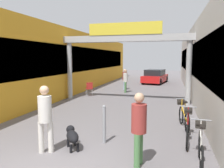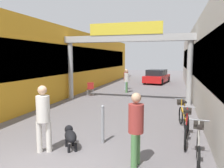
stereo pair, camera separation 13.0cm
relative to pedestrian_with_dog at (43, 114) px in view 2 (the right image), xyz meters
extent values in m
cube|color=gold|center=(-4.52, 9.99, 1.13)|extent=(3.00, 26.00, 4.26)
cube|color=black|center=(-3.04, 9.99, 1.34)|extent=(0.04, 23.40, 1.70)
cube|color=beige|center=(5.68, 9.99, 1.13)|extent=(3.00, 26.00, 4.26)
cube|color=black|center=(4.20, 9.99, 1.34)|extent=(0.04, 23.40, 1.70)
cylinder|color=#B2B2B2|center=(-2.77, 7.08, 0.65)|extent=(0.28, 0.28, 3.31)
cylinder|color=#B2B2B2|center=(3.93, 7.08, 0.65)|extent=(0.28, 0.28, 3.31)
cube|color=#B2B2B2|center=(0.58, 7.08, 2.49)|extent=(7.40, 0.44, 0.36)
cube|color=yellow|center=(0.58, 6.88, 2.99)|extent=(3.96, 0.10, 0.64)
cylinder|color=silver|center=(-0.11, -0.05, -0.60)|extent=(0.18, 0.18, 0.81)
cylinder|color=silver|center=(0.11, 0.05, -0.60)|extent=(0.18, 0.18, 0.81)
cylinder|color=silver|center=(0.00, 0.00, 0.15)|extent=(0.45, 0.45, 0.67)
sphere|color=tan|center=(0.00, 0.00, 0.63)|extent=(0.30, 0.30, 0.23)
cylinder|color=#4C7F47|center=(2.42, 0.04, -0.61)|extent=(0.16, 0.16, 0.78)
cylinder|color=#4C7F47|center=(2.39, -0.20, -0.61)|extent=(0.16, 0.16, 0.78)
cylinder|color=#99332D|center=(2.40, -0.08, 0.10)|extent=(0.38, 0.38, 0.65)
sphere|color=tan|center=(2.40, -0.08, 0.57)|extent=(0.25, 0.25, 0.22)
cylinder|color=#4C7F47|center=(-0.06, 10.40, -0.62)|extent=(0.16, 0.16, 0.75)
cylinder|color=#4C7F47|center=(-0.03, 10.16, -0.62)|extent=(0.16, 0.16, 0.75)
cylinder|color=silver|center=(-0.04, 10.28, 0.06)|extent=(0.38, 0.38, 0.62)
sphere|color=tan|center=(-0.04, 10.28, 0.51)|extent=(0.24, 0.24, 0.21)
cylinder|color=#A5BFE0|center=(-0.40, 11.55, -0.63)|extent=(0.15, 0.15, 0.74)
cylinder|color=#A5BFE0|center=(-0.41, 11.79, -0.63)|extent=(0.15, 0.15, 0.74)
cylinder|color=#99332D|center=(-0.40, 11.67, 0.05)|extent=(0.36, 0.36, 0.61)
sphere|color=beige|center=(-0.40, 11.67, 0.49)|extent=(0.22, 0.22, 0.21)
ellipsoid|color=black|center=(0.58, 0.35, -0.65)|extent=(0.65, 0.73, 0.27)
sphere|color=black|center=(0.40, 0.60, -0.55)|extent=(0.33, 0.33, 0.23)
sphere|color=white|center=(0.46, 0.52, -0.66)|extent=(0.23, 0.23, 0.17)
cylinder|color=black|center=(0.39, 0.46, -0.89)|extent=(0.10, 0.10, 0.22)
cylinder|color=black|center=(0.53, 0.57, -0.89)|extent=(0.10, 0.10, 0.22)
cylinder|color=black|center=(0.63, 0.13, -0.89)|extent=(0.10, 0.10, 0.22)
cylinder|color=black|center=(0.78, 0.24, -0.89)|extent=(0.10, 0.10, 0.22)
torus|color=black|center=(3.80, 0.77, -0.67)|extent=(0.11, 0.67, 0.67)
torus|color=black|center=(3.71, -0.25, -0.67)|extent=(0.11, 0.67, 0.67)
cube|color=beige|center=(3.75, 0.26, -0.49)|extent=(0.11, 0.94, 0.34)
cylinder|color=beige|center=(3.74, 0.14, -0.27)|extent=(0.03, 0.03, 0.42)
cube|color=black|center=(3.74, 0.14, -0.05)|extent=(0.12, 0.23, 0.05)
cylinder|color=beige|center=(3.79, 0.71, -0.29)|extent=(0.03, 0.03, 0.46)
cylinder|color=gray|center=(3.79, 0.71, -0.05)|extent=(0.46, 0.07, 0.03)
cube|color=#332D28|center=(3.81, 0.91, -0.21)|extent=(0.26, 0.22, 0.20)
torus|color=black|center=(3.61, 2.17, -0.67)|extent=(0.10, 0.67, 0.67)
torus|color=black|center=(3.52, 1.16, -0.67)|extent=(0.10, 0.67, 0.67)
cube|color=red|center=(3.56, 1.66, -0.49)|extent=(0.11, 0.94, 0.34)
cylinder|color=red|center=(3.55, 1.55, -0.27)|extent=(0.03, 0.03, 0.42)
cube|color=black|center=(3.55, 1.55, -0.05)|extent=(0.12, 0.23, 0.05)
cylinder|color=red|center=(3.60, 2.11, -0.29)|extent=(0.03, 0.03, 0.46)
cylinder|color=gray|center=(3.60, 2.11, -0.05)|extent=(0.46, 0.07, 0.03)
cube|color=#332D28|center=(3.62, 2.31, -0.21)|extent=(0.26, 0.22, 0.20)
torus|color=black|center=(3.46, 3.51, -0.67)|extent=(0.15, 0.67, 0.67)
torus|color=black|center=(3.61, 2.50, -0.67)|extent=(0.15, 0.67, 0.67)
cube|color=gold|center=(3.54, 3.00, -0.49)|extent=(0.17, 0.94, 0.34)
cylinder|color=gold|center=(3.55, 2.88, -0.27)|extent=(0.04, 0.04, 0.42)
cube|color=black|center=(3.55, 2.88, -0.05)|extent=(0.13, 0.23, 0.05)
cylinder|color=gold|center=(3.47, 3.45, -0.29)|extent=(0.04, 0.04, 0.46)
cylinder|color=gray|center=(3.47, 3.45, -0.05)|extent=(0.46, 0.09, 0.03)
cube|color=#332D28|center=(3.44, 3.65, -0.21)|extent=(0.27, 0.23, 0.20)
cylinder|color=gray|center=(1.26, 1.00, -0.49)|extent=(0.10, 0.10, 1.03)
sphere|color=gray|center=(1.26, 1.00, 0.06)|extent=(0.10, 0.10, 0.10)
cylinder|color=gray|center=(-2.25, 8.32, -0.78)|extent=(0.04, 0.04, 0.45)
cylinder|color=gray|center=(-1.96, 8.50, -0.78)|extent=(0.04, 0.04, 0.45)
cylinder|color=gray|center=(-2.07, 8.03, -0.78)|extent=(0.04, 0.04, 0.45)
cylinder|color=gray|center=(-1.78, 8.21, -0.78)|extent=(0.04, 0.04, 0.45)
cube|color=#B2231E|center=(-2.02, 8.27, -0.53)|extent=(0.55, 0.55, 0.04)
cube|color=#B2231E|center=(-1.92, 8.11, -0.31)|extent=(0.36, 0.25, 0.40)
cube|color=red|center=(1.57, 16.73, -0.52)|extent=(2.39, 4.24, 0.60)
cube|color=#1E2328|center=(1.54, 16.58, 0.05)|extent=(1.92, 2.43, 0.55)
cylinder|color=black|center=(1.03, 18.29, -0.70)|extent=(0.30, 0.62, 0.60)
cylinder|color=black|center=(2.60, 18.02, -0.70)|extent=(0.30, 0.62, 0.60)
cylinder|color=black|center=(0.54, 15.43, -0.70)|extent=(0.30, 0.62, 0.60)
cylinder|color=black|center=(2.11, 15.16, -0.70)|extent=(0.30, 0.62, 0.60)
camera|label=1|loc=(3.06, -4.77, 1.43)|focal=35.00mm
camera|label=2|loc=(3.19, -4.73, 1.43)|focal=35.00mm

